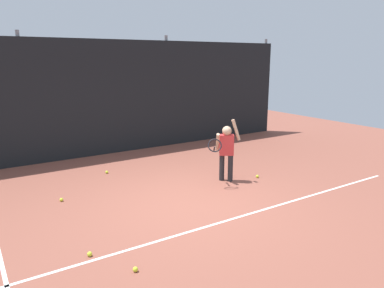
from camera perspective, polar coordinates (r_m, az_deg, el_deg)
name	(u,v)px	position (r m, az deg, el deg)	size (l,w,h in m)	color
ground_plane	(187,203)	(6.76, -0.77, -9.29)	(20.00, 20.00, 0.00)	brown
court_line_baseline	(219,223)	(6.03, 4.23, -12.25)	(9.00, 0.05, 0.00)	white
back_fence_windscreen	(104,98)	(10.15, -13.64, 7.00)	(12.10, 0.08, 3.09)	black
fence_post_1	(24,100)	(9.74, -24.82, 6.34)	(0.09, 0.09, 3.24)	slate
fence_post_2	(167,92)	(10.99, -3.96, 8.19)	(0.09, 0.09, 3.24)	slate
fence_post_3	(264,86)	(13.33, 11.22, 8.88)	(0.09, 0.09, 3.24)	slate
tennis_player	(226,148)	(7.76, 5.36, -0.69)	(0.89, 0.53, 1.35)	#232326
tennis_ball_2	(257,176)	(8.25, 10.22, -5.02)	(0.07, 0.07, 0.07)	#CCE033
tennis_ball_3	(135,269)	(4.84, -8.88, -18.85)	(0.07, 0.07, 0.07)	#CCE033
tennis_ball_4	(61,200)	(7.25, -19.81, -8.22)	(0.07, 0.07, 0.07)	#CCE033
tennis_ball_5	(107,172)	(8.64, -13.22, -4.32)	(0.07, 0.07, 0.07)	#CCE033
tennis_ball_7	(90,254)	(5.28, -15.77, -16.28)	(0.07, 0.07, 0.07)	#CCE033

